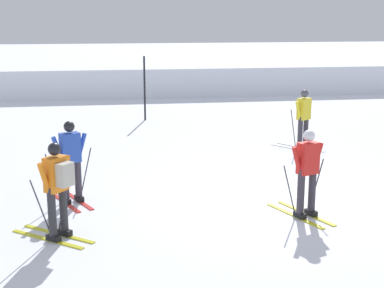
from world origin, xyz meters
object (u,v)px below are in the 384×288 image
at_px(skier_red, 307,171).
at_px(skier_orange, 57,186).
at_px(trail_marker_pole, 145,88).
at_px(skier_yellow, 303,118).
at_px(skier_blue, 71,160).

bearing_deg(skier_red, skier_orange, -174.46).
distance_m(skier_orange, skier_red, 4.57).
relative_size(skier_orange, trail_marker_pole, 0.75).
distance_m(skier_red, trail_marker_pole, 10.74).
bearing_deg(skier_red, skier_yellow, 71.85).
xyz_separation_m(skier_orange, skier_red, (4.55, 0.44, -0.04)).
bearing_deg(skier_red, trail_marker_pole, 103.00).
bearing_deg(trail_marker_pole, skier_orange, -101.10).
relative_size(skier_yellow, skier_red, 1.00).
relative_size(skier_red, trail_marker_pole, 0.75).
bearing_deg(skier_yellow, skier_red, -108.15).
bearing_deg(skier_red, skier_blue, 161.48).
height_order(skier_orange, skier_blue, same).
xyz_separation_m(skier_red, skier_blue, (-4.46, 1.49, 0.00)).
bearing_deg(skier_orange, skier_red, 5.54).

